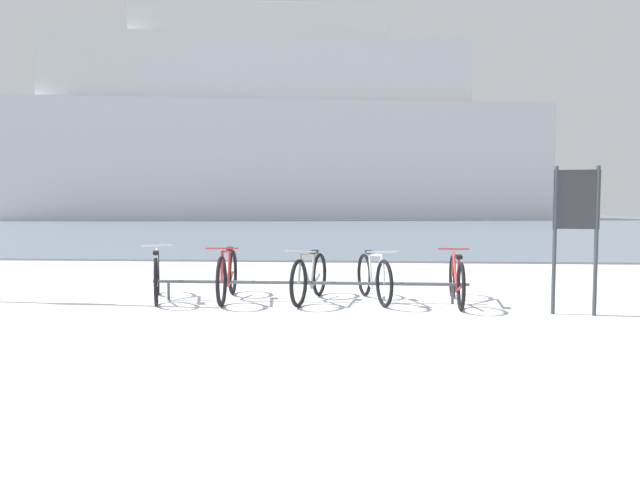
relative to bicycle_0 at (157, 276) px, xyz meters
name	(u,v)px	position (x,y,z in m)	size (l,w,h in m)	color
ground	(339,220)	(1.21, 49.68, -0.40)	(80.00, 132.00, 0.08)	silver
bike_rack	(308,284)	(2.26, -0.03, -0.09)	(4.63, 0.10, 0.31)	#4C5156
bicycle_0	(157,276)	(0.00, 0.00, 0.00)	(0.67, 1.64, 0.79)	black
bicycle_1	(227,275)	(1.06, 0.04, 0.01)	(0.46, 1.78, 0.82)	black
bicycle_2	(310,277)	(2.28, 0.02, -0.01)	(0.53, 1.65, 0.78)	black
bicycle_3	(374,278)	(3.22, 0.07, -0.01)	(0.58, 1.59, 0.78)	black
bicycle_4	(456,280)	(4.40, -0.04, -0.01)	(0.46, 1.74, 0.76)	black
info_sign	(576,215)	(5.76, -0.75, 0.93)	(0.55, 0.12, 1.91)	#33383D
ferry_ship	(270,135)	(-6.30, 51.20, 8.78)	(58.36, 18.94, 27.28)	white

